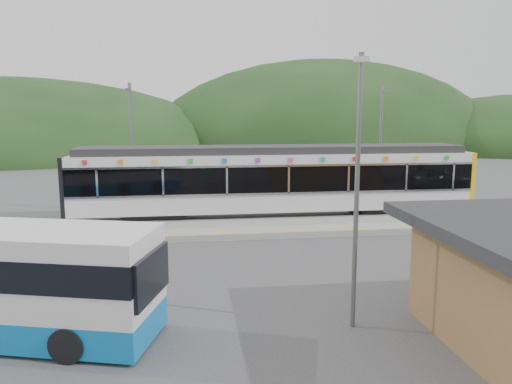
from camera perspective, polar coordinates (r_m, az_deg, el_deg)
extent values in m
plane|color=#4C4C4F|center=(20.16, 3.97, -6.62)|extent=(120.00, 120.00, 0.00)
ellipsoid|color=#1E3D19|center=(75.15, -26.39, 4.05)|extent=(60.00, 45.00, 20.00)
ellipsoid|color=#1E3D19|center=(75.87, 7.61, 4.96)|extent=(52.00, 39.00, 26.00)
cube|color=#9E9E99|center=(23.26, 2.33, -4.07)|extent=(26.00, 3.20, 0.30)
cube|color=yellow|center=(21.98, 2.92, -4.45)|extent=(26.00, 0.10, 0.01)
cube|color=black|center=(25.58, -11.41, -2.69)|extent=(3.20, 2.20, 0.56)
cube|color=black|center=(27.51, 14.40, -1.96)|extent=(3.20, 2.20, 0.56)
cube|color=silver|center=(25.74, 1.98, -0.76)|extent=(20.00, 2.90, 0.92)
cube|color=black|center=(25.56, 2.00, 1.86)|extent=(20.00, 2.96, 1.45)
cube|color=silver|center=(24.20, 2.58, -0.18)|extent=(20.00, 0.05, 0.10)
cube|color=silver|center=(24.02, 2.61, 3.00)|extent=(20.00, 0.05, 0.10)
cube|color=silver|center=(25.46, 2.01, 3.98)|extent=(20.00, 2.90, 0.45)
cube|color=#2D2D30|center=(25.43, 2.01, 4.89)|extent=(19.40, 2.50, 0.36)
cube|color=yellow|center=(29.06, 22.08, 1.43)|extent=(0.24, 2.92, 3.00)
cube|color=black|center=(25.91, -20.61, 0.65)|extent=(0.20, 2.92, 3.00)
cube|color=silver|center=(24.09, -17.72, 0.98)|extent=(0.10, 0.05, 1.35)
cube|color=silver|center=(23.75, -10.58, 1.15)|extent=(0.10, 0.05, 1.35)
cube|color=silver|center=(23.78, -3.34, 1.30)|extent=(0.10, 0.05, 1.35)
cube|color=silver|center=(24.19, 3.76, 1.43)|extent=(0.10, 0.05, 1.35)
cube|color=silver|center=(24.96, 10.53, 1.53)|extent=(0.10, 0.05, 1.35)
cube|color=silver|center=(26.05, 16.82, 1.61)|extent=(0.10, 0.05, 1.35)
cube|color=silver|center=(27.18, 21.62, 1.65)|extent=(0.10, 0.05, 1.35)
cube|color=red|center=(24.08, -19.00, 3.20)|extent=(0.22, 0.04, 0.22)
cube|color=orange|center=(23.82, -15.22, 3.32)|extent=(0.22, 0.04, 0.22)
cube|color=yellow|center=(23.66, -11.37, 3.42)|extent=(0.22, 0.04, 0.22)
cube|color=green|center=(23.61, -7.49, 3.51)|extent=(0.22, 0.04, 0.22)
cube|color=blue|center=(23.67, -3.61, 3.59)|extent=(0.22, 0.04, 0.22)
cube|color=purple|center=(23.84, 0.24, 3.64)|extent=(0.22, 0.04, 0.22)
cube|color=#E54C8C|center=(24.11, 4.01, 3.68)|extent=(0.22, 0.04, 0.22)
cube|color=#19A5A5|center=(24.49, 7.69, 3.71)|extent=(0.22, 0.04, 0.22)
cube|color=red|center=(24.96, 11.24, 3.72)|extent=(0.22, 0.04, 0.22)
cube|color=orange|center=(25.52, 14.65, 3.71)|extent=(0.22, 0.04, 0.22)
cube|color=yellow|center=(26.17, 17.90, 3.69)|extent=(0.22, 0.04, 0.22)
cube|color=green|center=(26.90, 20.99, 3.67)|extent=(0.22, 0.04, 0.22)
cylinder|color=slate|center=(27.83, -13.99, 4.83)|extent=(0.18, 0.18, 7.00)
cube|color=slate|center=(26.99, -14.43, 11.28)|extent=(0.08, 1.80, 0.08)
cylinder|color=slate|center=(29.76, 14.00, 5.09)|extent=(0.18, 0.18, 7.00)
cube|color=slate|center=(28.97, 14.83, 11.10)|extent=(0.08, 1.80, 0.08)
cylinder|color=black|center=(14.16, -26.90, -12.84)|extent=(1.45, 2.53, 0.82)
cylinder|color=black|center=(13.04, -18.42, -14.20)|extent=(1.45, 2.53, 0.82)
cylinder|color=slate|center=(12.59, 11.43, -0.49)|extent=(0.12, 0.12, 6.81)
cube|color=slate|center=(12.00, 12.76, 14.78)|extent=(0.48, 1.11, 0.12)
cube|color=silver|center=(11.51, 13.65, 14.54)|extent=(0.39, 0.28, 0.12)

